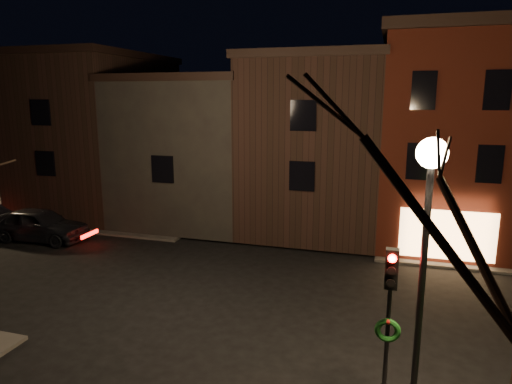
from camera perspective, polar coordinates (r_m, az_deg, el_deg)
ground at (r=17.84m, az=-2.77°, el=-12.55°), size 120.00×120.00×0.00m
sidewalk_far_left at (r=44.14m, az=-18.90°, el=1.66°), size 30.00×30.00×0.12m
corner_building at (r=25.00m, az=22.56°, el=6.43°), size 6.50×8.50×10.50m
row_building_a at (r=26.24m, az=7.93°, el=6.19°), size 7.30×10.30×9.40m
row_building_b at (r=28.30m, az=-6.83°, el=5.60°), size 7.80×10.30×8.40m
row_building_c at (r=31.81m, az=-19.04°, el=7.08°), size 7.30×10.30×9.90m
street_lamp_near at (r=9.60m, az=20.67°, el=-2.08°), size 0.60×0.60×6.48m
traffic_signal at (r=10.81m, az=16.30°, el=-13.57°), size 0.58×0.38×4.05m
parked_car_a at (r=26.25m, az=-25.43°, el=-3.69°), size 5.12×2.21×1.72m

